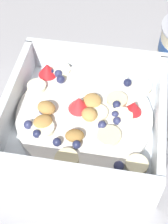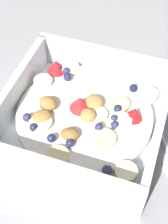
{
  "view_description": "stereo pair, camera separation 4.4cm",
  "coord_description": "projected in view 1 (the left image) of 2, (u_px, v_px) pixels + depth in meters",
  "views": [
    {
      "loc": [
        0.04,
        -0.27,
        0.37
      ],
      "look_at": [
        -0.01,
        -0.0,
        0.03
      ],
      "focal_mm": 52.76,
      "sensor_mm": 36.0,
      "label": 1
    },
    {
      "loc": [
        0.08,
        -0.26,
        0.37
      ],
      "look_at": [
        -0.01,
        -0.0,
        0.03
      ],
      "focal_mm": 52.76,
      "sensor_mm": 36.0,
      "label": 2
    }
  ],
  "objects": [
    {
      "name": "fruit_bowl",
      "position": [
        84.0,
        117.0,
        0.45
      ],
      "size": [
        0.21,
        0.21,
        0.06
      ],
      "color": "white",
      "rests_on": "ground"
    },
    {
      "name": "ground_plane",
      "position": [
        90.0,
        125.0,
        0.46
      ],
      "size": [
        2.4,
        2.4,
        0.0
      ],
      "primitive_type": "plane",
      "color": "#9E9EA3"
    }
  ]
}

